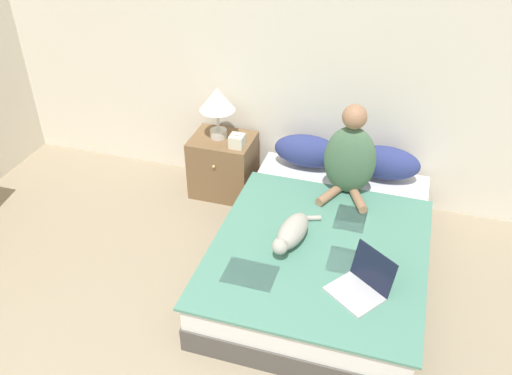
% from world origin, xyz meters
% --- Properties ---
extents(wall_back, '(6.05, 0.05, 2.55)m').
position_xyz_m(wall_back, '(0.00, 3.53, 1.27)').
color(wall_back, silver).
rests_on(wall_back, ground_plane).
extents(bed, '(1.48, 2.04, 0.38)m').
position_xyz_m(bed, '(0.68, 2.44, 0.19)').
color(bed, '#4C4742').
rests_on(bed, ground_plane).
extents(pillow_near, '(0.58, 0.27, 0.28)m').
position_xyz_m(pillow_near, '(0.35, 3.30, 0.52)').
color(pillow_near, navy).
rests_on(pillow_near, bed).
extents(pillow_far, '(0.58, 0.27, 0.28)m').
position_xyz_m(pillow_far, '(1.00, 3.30, 0.52)').
color(pillow_far, navy).
rests_on(pillow_far, bed).
extents(person_sitting, '(0.41, 0.40, 0.76)m').
position_xyz_m(person_sitting, '(0.74, 3.00, 0.70)').
color(person_sitting, '#476B4C').
rests_on(person_sitting, bed).
extents(cat_tabby, '(0.27, 0.59, 0.18)m').
position_xyz_m(cat_tabby, '(0.47, 2.26, 0.47)').
color(cat_tabby, '#A8A399').
rests_on(cat_tabby, bed).
extents(laptop_open, '(0.44, 0.44, 0.27)m').
position_xyz_m(laptop_open, '(1.01, 1.91, 0.44)').
color(laptop_open, '#B7B7BC').
rests_on(laptop_open, bed).
extents(nightstand, '(0.54, 0.46, 0.55)m').
position_xyz_m(nightstand, '(-0.40, 3.24, 0.28)').
color(nightstand, brown).
rests_on(nightstand, ground_plane).
extents(table_lamp, '(0.31, 0.31, 0.46)m').
position_xyz_m(table_lamp, '(-0.44, 3.25, 0.89)').
color(table_lamp, beige).
rests_on(table_lamp, nightstand).
extents(tissue_box, '(0.12, 0.12, 0.14)m').
position_xyz_m(tissue_box, '(-0.23, 3.14, 0.61)').
color(tissue_box, beige).
rests_on(tissue_box, nightstand).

